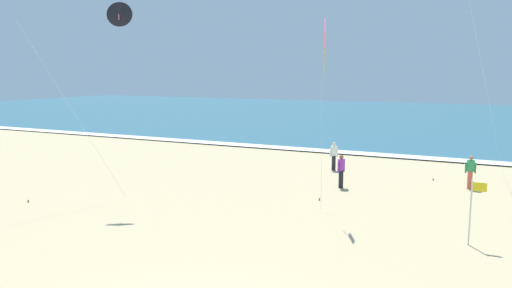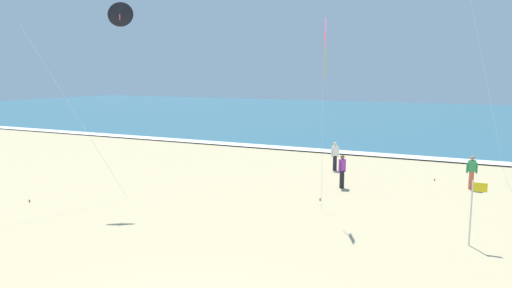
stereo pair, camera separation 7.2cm
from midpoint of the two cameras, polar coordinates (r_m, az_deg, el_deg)
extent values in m
cube|color=#2D6075|center=(61.92, 20.96, 2.84)|extent=(160.00, 60.00, 0.08)
cube|color=white|center=(32.64, 16.22, -1.34)|extent=(160.00, 1.44, 0.01)
cone|color=black|center=(21.08, -15.61, 14.56)|extent=(1.07, 0.85, 1.04)
cube|color=pink|center=(21.07, -15.59, 14.18)|extent=(0.21, 0.33, 0.24)
cylinder|color=silver|center=(21.44, -20.55, 3.59)|extent=(3.48, 2.13, 7.42)
cylinder|color=brown|center=(22.64, -25.05, -6.09)|extent=(0.06, 0.06, 0.10)
cube|color=pink|center=(18.61, 8.27, 12.82)|extent=(0.41, 1.04, 1.10)
cylinder|color=yellow|center=(18.55, 8.20, 9.42)|extent=(0.02, 0.02, 1.10)
cylinder|color=silver|center=(19.60, 7.90, 0.25)|extent=(0.61, 1.62, 5.11)
cylinder|color=brown|center=(20.95, 7.67, -6.49)|extent=(0.06, 0.06, 0.10)
cylinder|color=silver|center=(26.80, 24.87, 10.75)|extent=(3.22, 2.55, 13.54)
cylinder|color=brown|center=(26.13, 20.36, -3.97)|extent=(0.06, 0.06, 0.10)
cylinder|color=black|center=(27.36, 9.35, -2.23)|extent=(0.22, 0.22, 0.84)
cube|color=white|center=(27.25, 9.38, -0.80)|extent=(0.36, 0.35, 0.54)
sphere|color=beige|center=(27.19, 9.40, -0.01)|extent=(0.20, 0.20, 0.20)
cylinder|color=white|center=(27.17, 8.98, -1.03)|extent=(0.08, 0.08, 0.50)
cylinder|color=white|center=(27.36, 9.77, -0.98)|extent=(0.08, 0.08, 0.50)
cylinder|color=#D8593F|center=(24.82, 24.09, -3.93)|extent=(0.22, 0.22, 0.84)
cube|color=#339351|center=(24.70, 24.18, -2.37)|extent=(0.35, 0.25, 0.54)
sphere|color=#A87A59|center=(24.63, 24.23, -1.50)|extent=(0.20, 0.20, 0.20)
cylinder|color=#339351|center=(24.67, 23.69, -2.59)|extent=(0.08, 0.08, 0.50)
cylinder|color=#339351|center=(24.76, 24.64, -2.61)|extent=(0.08, 0.08, 0.50)
cylinder|color=black|center=(23.28, 10.17, -4.11)|extent=(0.22, 0.22, 0.84)
cube|color=purple|center=(23.14, 10.21, -2.44)|extent=(0.29, 0.36, 0.54)
sphere|color=brown|center=(23.07, 10.24, -1.51)|extent=(0.20, 0.20, 0.20)
cylinder|color=purple|center=(23.00, 9.88, -2.75)|extent=(0.08, 0.08, 0.50)
cylinder|color=purple|center=(23.32, 10.53, -2.61)|extent=(0.08, 0.08, 0.50)
cylinder|color=silver|center=(16.70, 24.10, -7.45)|extent=(0.05, 0.05, 2.10)
cube|color=yellow|center=(16.50, 25.04, -4.65)|extent=(0.40, 0.02, 0.28)
camera|label=1|loc=(0.04, -89.86, 0.02)|focal=33.96mm
camera|label=2|loc=(0.04, 90.14, -0.02)|focal=33.96mm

